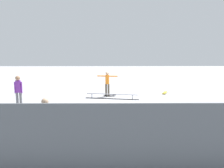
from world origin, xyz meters
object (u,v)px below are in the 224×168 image
at_px(grind_rail, 112,97).
at_px(bystander_purple_shirt, 18,90).
at_px(loose_skateboard_orange, 103,113).
at_px(loose_skateboard_natural, 222,105).
at_px(trash_bin, 169,120).
at_px(loose_skateboard_yellow, 165,92).
at_px(skateboard_main, 110,95).
at_px(bystander_grey_shirt, 46,120).
at_px(skater_main, 107,82).
at_px(skate_ledge, 41,115).

relative_size(grind_rail, bystander_purple_shirt, 1.96).
xyz_separation_m(grind_rail, loose_skateboard_orange, (0.46, 3.39, -0.06)).
distance_m(loose_skateboard_natural, trash_bin, 5.25).
bearing_deg(bystander_purple_shirt, loose_skateboard_yellow, 15.41).
distance_m(skateboard_main, loose_skateboard_yellow, 3.95).
distance_m(grind_rail, loose_skateboard_yellow, 4.05).
distance_m(loose_skateboard_orange, loose_skateboard_natural, 6.40).
bearing_deg(trash_bin, skateboard_main, -71.29).
xyz_separation_m(bystander_grey_shirt, loose_skateboard_orange, (-1.59, -3.54, -0.80)).
xyz_separation_m(bystander_grey_shirt, loose_skateboard_yellow, (-5.73, -8.62, -0.80)).
xyz_separation_m(loose_skateboard_natural, loose_skateboard_yellow, (2.11, -3.71, 0.00)).
bearing_deg(skater_main, skate_ledge, 67.68).
bearing_deg(bystander_purple_shirt, skateboard_main, 23.76).
relative_size(skate_ledge, loose_skateboard_natural, 2.67).
height_order(skate_ledge, skateboard_main, skate_ledge).
height_order(skate_ledge, skater_main, skater_main).
height_order(bystander_grey_shirt, trash_bin, bystander_grey_shirt).
height_order(skater_main, loose_skateboard_orange, skater_main).
bearing_deg(loose_skateboard_orange, loose_skateboard_yellow, -10.24).
xyz_separation_m(bystander_grey_shirt, trash_bin, (-4.06, -1.30, -0.43)).
distance_m(bystander_purple_shirt, loose_skateboard_orange, 4.48).
height_order(bystander_purple_shirt, loose_skateboard_yellow, bystander_purple_shirt).
height_order(bystander_purple_shirt, trash_bin, bystander_purple_shirt).
bearing_deg(skate_ledge, bystander_purple_shirt, -44.40).
height_order(grind_rail, loose_skateboard_orange, grind_rail).
distance_m(loose_skateboard_natural, loose_skateboard_yellow, 4.26).
height_order(grind_rail, bystander_grey_shirt, bystander_grey_shirt).
relative_size(grind_rail, loose_skateboard_natural, 4.06).
relative_size(loose_skateboard_natural, trash_bin, 0.92).
distance_m(grind_rail, skateboard_main, 0.75).
bearing_deg(bystander_grey_shirt, grind_rail, 3.43).
bearing_deg(loose_skateboard_yellow, skater_main, -50.81).
bearing_deg(loose_skateboard_natural, bystander_grey_shirt, -77.75).
distance_m(bystander_grey_shirt, loose_skateboard_natural, 9.29).
height_order(grind_rail, trash_bin, trash_bin).
relative_size(bystander_grey_shirt, loose_skateboard_orange, 1.94).
bearing_deg(skater_main, loose_skateboard_orange, 97.31).
relative_size(grind_rail, loose_skateboard_orange, 4.18).
height_order(loose_skateboard_natural, loose_skateboard_yellow, same).
xyz_separation_m(skate_ledge, bystander_grey_shirt, (-1.11, 3.04, 0.73)).
xyz_separation_m(bystander_purple_shirt, loose_skateboard_natural, (-10.52, -0.33, -0.89)).
distance_m(skater_main, loose_skateboard_natural, 6.73).
height_order(grind_rail, bystander_purple_shirt, bystander_purple_shirt).
xyz_separation_m(skater_main, loose_skateboard_natural, (-6.09, 2.73, -0.87)).
relative_size(skateboard_main, loose_skateboard_orange, 1.03).
xyz_separation_m(skater_main, bystander_grey_shirt, (1.75, 7.64, -0.07)).
height_order(loose_skateboard_orange, trash_bin, trash_bin).
distance_m(skate_ledge, skateboard_main, 5.52).
xyz_separation_m(skater_main, trash_bin, (-2.30, 6.34, -0.50)).
bearing_deg(skater_main, loose_skateboard_yellow, -156.56).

